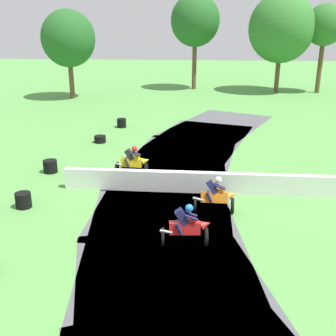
{
  "coord_description": "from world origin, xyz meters",
  "views": [
    {
      "loc": [
        1.24,
        -16.25,
        6.92
      ],
      "look_at": [
        0.01,
        0.4,
        0.9
      ],
      "focal_mm": 44.25,
      "sensor_mm": 36.0,
      "label": 1
    }
  ],
  "objects_px": {
    "motorcycle_chase_orange": "(216,195)",
    "tire_stack_near": "(122,123)",
    "tire_stack_mid_a": "(100,139)",
    "motorcycle_lead_yellow": "(133,161)",
    "motorcycle_trailing_red": "(187,226)",
    "tire_stack_mid_b": "(50,166)",
    "tire_stack_far": "(23,200)"
  },
  "relations": [
    {
      "from": "motorcycle_trailing_red",
      "to": "motorcycle_lead_yellow",
      "type": "bearing_deg",
      "value": 113.46
    },
    {
      "from": "tire_stack_mid_b",
      "to": "tire_stack_far",
      "type": "xyz_separation_m",
      "value": [
        0.29,
        -3.91,
        -0.0
      ]
    },
    {
      "from": "tire_stack_mid_a",
      "to": "motorcycle_trailing_red",
      "type": "bearing_deg",
      "value": -64.31
    },
    {
      "from": "motorcycle_lead_yellow",
      "to": "tire_stack_near",
      "type": "xyz_separation_m",
      "value": [
        -2.17,
        8.92,
        -0.36
      ]
    },
    {
      "from": "motorcycle_lead_yellow",
      "to": "motorcycle_chase_orange",
      "type": "distance_m",
      "value": 5.25
    },
    {
      "from": "motorcycle_lead_yellow",
      "to": "tire_stack_near",
      "type": "distance_m",
      "value": 9.19
    },
    {
      "from": "motorcycle_trailing_red",
      "to": "tire_stack_mid_a",
      "type": "height_order",
      "value": "motorcycle_trailing_red"
    },
    {
      "from": "motorcycle_lead_yellow",
      "to": "motorcycle_chase_orange",
      "type": "xyz_separation_m",
      "value": [
        3.73,
        -3.69,
        -0.02
      ]
    },
    {
      "from": "motorcycle_trailing_red",
      "to": "tire_stack_mid_a",
      "type": "distance_m",
      "value": 12.72
    },
    {
      "from": "tire_stack_mid_a",
      "to": "tire_stack_mid_b",
      "type": "xyz_separation_m",
      "value": [
        -1.2,
        -5.2,
        0.1
      ]
    },
    {
      "from": "motorcycle_lead_yellow",
      "to": "motorcycle_chase_orange",
      "type": "bearing_deg",
      "value": -44.67
    },
    {
      "from": "motorcycle_trailing_red",
      "to": "tire_stack_far",
      "type": "distance_m",
      "value": 6.85
    },
    {
      "from": "motorcycle_trailing_red",
      "to": "tire_stack_far",
      "type": "relative_size",
      "value": 2.75
    },
    {
      "from": "motorcycle_trailing_red",
      "to": "motorcycle_chase_orange",
      "type": "bearing_deg",
      "value": 68.16
    },
    {
      "from": "tire_stack_mid_a",
      "to": "tire_stack_mid_b",
      "type": "bearing_deg",
      "value": -103.02
    },
    {
      "from": "tire_stack_near",
      "to": "tire_stack_far",
      "type": "xyz_separation_m",
      "value": [
        -1.54,
        -12.81,
        0.0
      ]
    },
    {
      "from": "motorcycle_lead_yellow",
      "to": "tire_stack_far",
      "type": "bearing_deg",
      "value": -133.64
    },
    {
      "from": "motorcycle_chase_orange",
      "to": "motorcycle_trailing_red",
      "type": "xyz_separation_m",
      "value": [
        -1.02,
        -2.55,
        0.02
      ]
    },
    {
      "from": "tire_stack_mid_a",
      "to": "tire_stack_mid_b",
      "type": "distance_m",
      "value": 5.34
    },
    {
      "from": "motorcycle_chase_orange",
      "to": "tire_stack_mid_b",
      "type": "bearing_deg",
      "value": 154.44
    },
    {
      "from": "tire_stack_mid_a",
      "to": "tire_stack_far",
      "type": "relative_size",
      "value": 1.12
    },
    {
      "from": "motorcycle_lead_yellow",
      "to": "tire_stack_mid_b",
      "type": "relative_size",
      "value": 2.59
    },
    {
      "from": "motorcycle_chase_orange",
      "to": "motorcycle_trailing_red",
      "type": "bearing_deg",
      "value": -111.84
    },
    {
      "from": "motorcycle_lead_yellow",
      "to": "tire_stack_mid_b",
      "type": "xyz_separation_m",
      "value": [
        -4.01,
        0.01,
        -0.36
      ]
    },
    {
      "from": "motorcycle_lead_yellow",
      "to": "tire_stack_mid_a",
      "type": "height_order",
      "value": "motorcycle_lead_yellow"
    },
    {
      "from": "motorcycle_chase_orange",
      "to": "motorcycle_trailing_red",
      "type": "distance_m",
      "value": 2.75
    },
    {
      "from": "motorcycle_trailing_red",
      "to": "tire_stack_far",
      "type": "xyz_separation_m",
      "value": [
        -6.42,
        2.34,
        -0.36
      ]
    },
    {
      "from": "motorcycle_chase_orange",
      "to": "motorcycle_lead_yellow",
      "type": "bearing_deg",
      "value": 135.33
    },
    {
      "from": "tire_stack_mid_a",
      "to": "tire_stack_near",
      "type": "bearing_deg",
      "value": 80.35
    },
    {
      "from": "tire_stack_near",
      "to": "tire_stack_mid_a",
      "type": "relative_size",
      "value": 0.89
    },
    {
      "from": "motorcycle_chase_orange",
      "to": "tire_stack_near",
      "type": "distance_m",
      "value": 13.92
    },
    {
      "from": "motorcycle_trailing_red",
      "to": "tire_stack_near",
      "type": "relative_size",
      "value": 2.74
    }
  ]
}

